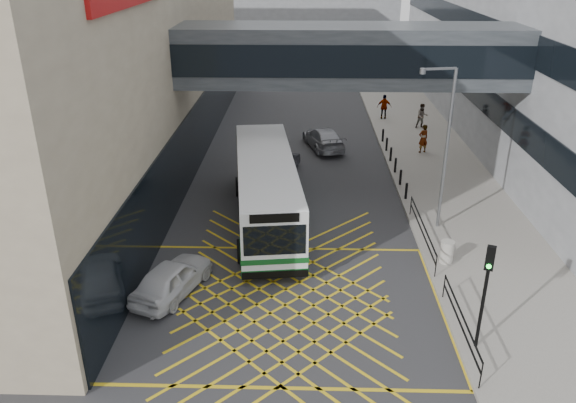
# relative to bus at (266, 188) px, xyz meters

# --- Properties ---
(ground) EXTENTS (120.00, 120.00, 0.00)m
(ground) POSITION_rel_bus_xyz_m (1.18, -7.37, -1.80)
(ground) COLOR #333335
(skybridge) EXTENTS (20.00, 4.10, 3.00)m
(skybridge) POSITION_rel_bus_xyz_m (4.18, 4.63, 5.70)
(skybridge) COLOR #3A3F44
(skybridge) RESTS_ON ground
(pavement) EXTENTS (6.00, 54.00, 0.16)m
(pavement) POSITION_rel_bus_xyz_m (10.18, 7.63, -1.72)
(pavement) COLOR gray
(pavement) RESTS_ON ground
(box_junction) EXTENTS (12.00, 9.00, 0.01)m
(box_junction) POSITION_rel_bus_xyz_m (1.18, -7.37, -1.79)
(box_junction) COLOR gold
(box_junction) RESTS_ON ground
(bus) EXTENTS (4.18, 12.20, 3.35)m
(bus) POSITION_rel_bus_xyz_m (0.00, 0.00, 0.00)
(bus) COLOR white
(bus) RESTS_ON ground
(car_white) EXTENTS (3.30, 4.87, 1.43)m
(car_white) POSITION_rel_bus_xyz_m (-3.32, -6.65, -1.08)
(car_white) COLOR silver
(car_white) RESTS_ON ground
(car_dark) EXTENTS (2.66, 4.61, 1.36)m
(car_dark) POSITION_rel_bus_xyz_m (0.48, 6.39, -1.12)
(car_dark) COLOR #222228
(car_dark) RESTS_ON ground
(car_silver) EXTENTS (3.25, 5.20, 1.50)m
(car_silver) POSITION_rel_bus_xyz_m (3.21, 11.54, -1.04)
(car_silver) COLOR gray
(car_silver) RESTS_ON ground
(traffic_light) EXTENTS (0.32, 0.47, 3.98)m
(traffic_light) POSITION_rel_bus_xyz_m (7.76, -9.92, 0.95)
(traffic_light) COLOR black
(traffic_light) RESTS_ON pavement
(street_lamp) EXTENTS (1.76, 0.54, 7.73)m
(street_lamp) POSITION_rel_bus_xyz_m (8.27, -0.69, 2.77)
(street_lamp) COLOR slate
(street_lamp) RESTS_ON pavement
(litter_bin) EXTENTS (0.58, 0.58, 1.00)m
(litter_bin) POSITION_rel_bus_xyz_m (8.06, -4.15, -1.14)
(litter_bin) COLOR #ADA89E
(litter_bin) RESTS_ON pavement
(kerb_railings) EXTENTS (0.05, 12.54, 1.00)m
(kerb_railings) POSITION_rel_bus_xyz_m (7.33, -5.59, -0.92)
(kerb_railings) COLOR black
(kerb_railings) RESTS_ON pavement
(bollards) EXTENTS (0.14, 10.14, 0.90)m
(bollards) POSITION_rel_bus_xyz_m (7.43, 7.63, -1.19)
(bollards) COLOR black
(bollards) RESTS_ON pavement
(pedestrian_a) EXTENTS (0.91, 0.80, 1.90)m
(pedestrian_a) POSITION_rel_bus_xyz_m (9.77, 10.35, -0.69)
(pedestrian_a) COLOR gray
(pedestrian_a) RESTS_ON pavement
(pedestrian_b) EXTENTS (0.96, 0.63, 1.84)m
(pedestrian_b) POSITION_rel_bus_xyz_m (10.78, 16.02, -0.72)
(pedestrian_b) COLOR gray
(pedestrian_b) RESTS_ON pavement
(pedestrian_c) EXTENTS (1.20, 0.67, 1.94)m
(pedestrian_c) POSITION_rel_bus_xyz_m (8.24, 18.47, -0.67)
(pedestrian_c) COLOR gray
(pedestrian_c) RESTS_ON pavement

